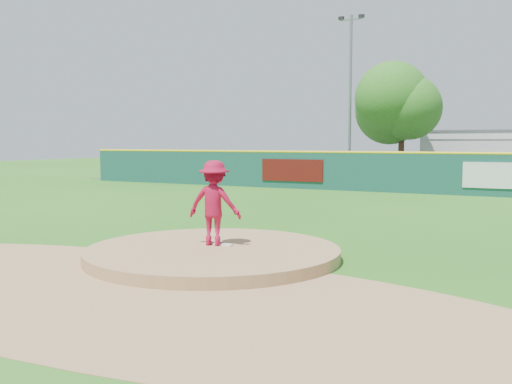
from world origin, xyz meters
The scene contains 12 objects.
ground centered at (0.00, 0.00, 0.00)m, with size 120.00×120.00×0.00m, color #286B19.
pitchers_mound centered at (0.00, 0.00, 0.00)m, with size 5.50×5.50×0.50m, color #9E774C.
pitching_rubber centered at (0.00, 0.30, 0.27)m, with size 0.60×0.15×0.04m, color white.
infield_dirt_arc centered at (0.00, -3.00, 0.01)m, with size 15.40×15.40×0.01m, color #9E774C.
parking_lot centered at (0.00, 27.00, 0.01)m, with size 44.00×16.00×0.02m, color #38383A.
pitcher centered at (-0.13, 0.27, 1.19)m, with size 1.21×0.70×1.87m, color maroon.
van centered at (0.22, 21.87, 0.64)m, with size 2.07×4.48×1.25m, color silver.
fence_banners centered at (-0.89, 17.92, 1.00)m, with size 14.23×0.04×1.20m.
playground_slide centered at (-11.93, 23.69, 0.81)m, with size 1.03×2.90×1.60m.
outfield_fence centered at (0.00, 18.00, 1.09)m, with size 40.00×0.14×2.07m.
deciduous_tree centered at (-2.00, 25.00, 4.55)m, with size 5.60×5.60×7.36m.
light_pole_left centered at (-6.00, 27.00, 6.05)m, with size 1.75×0.25×11.00m.
Camera 1 is at (6.52, -10.35, 2.52)m, focal length 40.00 mm.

